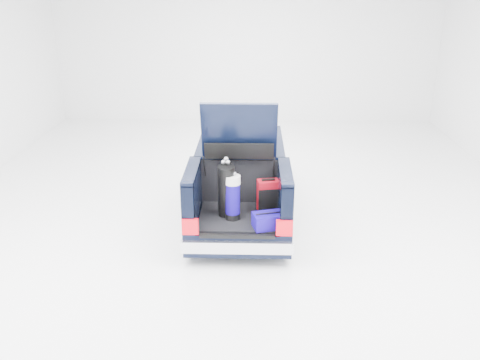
{
  "coord_description": "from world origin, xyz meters",
  "views": [
    {
      "loc": [
        0.24,
        -9.26,
        4.36
      ],
      "look_at": [
        0.0,
        -0.5,
        0.86
      ],
      "focal_mm": 38.0,
      "sensor_mm": 36.0,
      "label": 1
    }
  ],
  "objects_px": {
    "red_suitcase": "(268,196)",
    "car": "(241,177)",
    "black_golf_bag": "(226,191)",
    "blue_duffel": "(269,220)",
    "blue_golf_bag": "(233,197)"
  },
  "relations": [
    {
      "from": "red_suitcase",
      "to": "car",
      "type": "bearing_deg",
      "value": 99.69
    },
    {
      "from": "black_golf_bag",
      "to": "blue_duffel",
      "type": "height_order",
      "value": "black_golf_bag"
    },
    {
      "from": "car",
      "to": "blue_duffel",
      "type": "bearing_deg",
      "value": -76.01
    },
    {
      "from": "blue_golf_bag",
      "to": "blue_duffel",
      "type": "relative_size",
      "value": 1.54
    },
    {
      "from": "black_golf_bag",
      "to": "blue_duffel",
      "type": "distance_m",
      "value": 0.88
    },
    {
      "from": "car",
      "to": "red_suitcase",
      "type": "xyz_separation_m",
      "value": [
        0.5,
        -1.38,
        0.2
      ]
    },
    {
      "from": "car",
      "to": "blue_duffel",
      "type": "distance_m",
      "value": 2.07
    },
    {
      "from": "blue_golf_bag",
      "to": "red_suitcase",
      "type": "bearing_deg",
      "value": 6.49
    },
    {
      "from": "blue_golf_bag",
      "to": "car",
      "type": "bearing_deg",
      "value": 64.93
    },
    {
      "from": "car",
      "to": "blue_duffel",
      "type": "relative_size",
      "value": 8.26
    },
    {
      "from": "car",
      "to": "blue_golf_bag",
      "type": "xyz_separation_m",
      "value": [
        -0.09,
        -1.7,
        0.32
      ]
    },
    {
      "from": "car",
      "to": "blue_golf_bag",
      "type": "height_order",
      "value": "car"
    },
    {
      "from": "black_golf_bag",
      "to": "blue_duffel",
      "type": "xyz_separation_m",
      "value": [
        0.7,
        -0.4,
        -0.35
      ]
    },
    {
      "from": "red_suitcase",
      "to": "blue_duffel",
      "type": "relative_size",
      "value": 1.04
    },
    {
      "from": "car",
      "to": "blue_golf_bag",
      "type": "distance_m",
      "value": 1.73
    }
  ]
}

